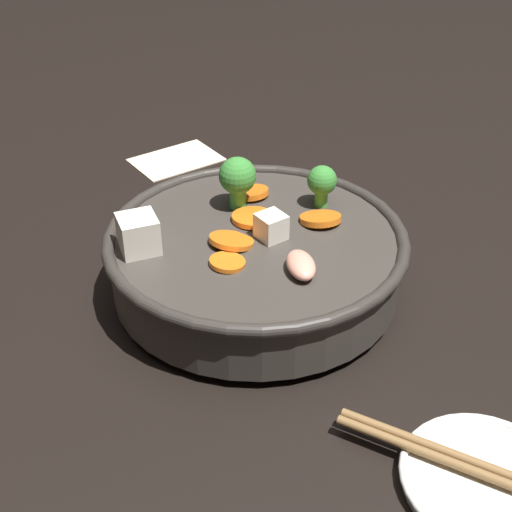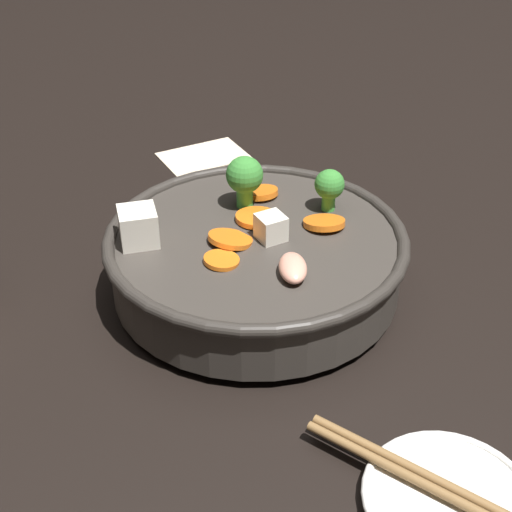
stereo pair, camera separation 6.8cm
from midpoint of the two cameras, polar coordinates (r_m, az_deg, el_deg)
ground_plane at (r=0.70m, az=-2.76°, el=-2.97°), size 3.00×3.00×0.00m
stirfry_bowl at (r=0.68m, az=-2.89°, el=0.04°), size 0.29×0.29×0.12m
side_saucer at (r=0.54m, az=14.32°, el=-17.18°), size 0.12×0.12×0.01m
napkin at (r=0.96m, az=-8.44°, el=7.61°), size 0.12×0.10×0.00m
chopsticks_pair at (r=0.54m, az=14.47°, el=-16.53°), size 0.15×0.19×0.01m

